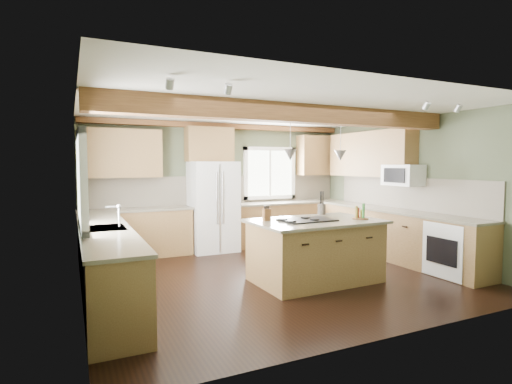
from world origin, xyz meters
name	(u,v)px	position (x,y,z in m)	size (l,w,h in m)	color
floor	(275,275)	(0.00, 0.00, 0.00)	(5.60, 5.60, 0.00)	black
ceiling	(276,109)	(0.00, 0.00, 2.60)	(5.60, 5.60, 0.00)	silver
wall_back	(221,185)	(0.00, 2.50, 1.30)	(5.60, 5.60, 0.00)	#4E573D
wall_left	(79,200)	(-2.80, 0.00, 1.30)	(5.00, 5.00, 0.00)	#4E573D
wall_right	(409,188)	(2.80, 0.00, 1.30)	(5.00, 5.00, 0.00)	#4E573D
ceiling_beam	(293,113)	(0.00, -0.51, 2.47)	(5.55, 0.26, 0.26)	#4C2B15
soffit_trim	(222,126)	(0.00, 2.40, 2.54)	(5.55, 0.20, 0.10)	#4C2B15
backsplash_back	(221,190)	(0.00, 2.48, 1.21)	(5.58, 0.03, 0.58)	brown
backsplash_right	(407,193)	(2.78, 0.05, 1.21)	(0.03, 3.70, 0.58)	brown
base_cab_back_left	(137,234)	(-1.79, 2.20, 0.44)	(2.02, 0.60, 0.88)	brown
counter_back_left	(136,210)	(-1.79, 2.20, 0.90)	(2.06, 0.64, 0.04)	#4A4436
base_cab_back_right	(289,223)	(1.49, 2.20, 0.44)	(2.62, 0.60, 0.88)	brown
counter_back_right	(289,202)	(1.49, 2.20, 0.90)	(2.66, 0.64, 0.04)	#4A4436
base_cab_left	(106,264)	(-2.50, 0.05, 0.44)	(0.60, 3.70, 0.88)	brown
counter_left	(105,229)	(-2.50, 0.05, 0.90)	(0.64, 3.74, 0.04)	#4A4436
base_cab_right	(394,235)	(2.50, 0.05, 0.44)	(0.60, 3.70, 0.88)	brown
counter_right	(395,210)	(2.50, 0.05, 0.90)	(0.64, 3.74, 0.04)	#4A4436
upper_cab_back_left	(123,153)	(-1.99, 2.33, 1.95)	(1.40, 0.35, 0.90)	brown
upper_cab_over_fridge	(209,144)	(-0.30, 2.33, 2.15)	(0.96, 0.35, 0.70)	brown
upper_cab_right	(370,154)	(2.62, 0.90, 1.95)	(0.35, 2.20, 0.90)	brown
upper_cab_back_corner	(317,155)	(2.30, 2.33, 1.95)	(0.90, 0.35, 0.90)	brown
window_left	(80,180)	(-2.78, 0.05, 1.55)	(0.04, 1.60, 1.05)	white
window_back	(269,173)	(1.15, 2.48, 1.55)	(1.10, 0.04, 1.00)	white
sink	(105,229)	(-2.50, 0.05, 0.91)	(0.50, 0.65, 0.03)	#262628
faucet	(119,217)	(-2.32, 0.05, 1.05)	(0.02, 0.02, 0.28)	#B2B2B7
dishwasher	(117,293)	(-2.49, -1.25, 0.43)	(0.60, 0.60, 0.84)	white
oven	(455,249)	(2.49, -1.25, 0.43)	(0.60, 0.72, 0.84)	white
microwave	(403,175)	(2.58, -0.05, 1.55)	(0.40, 0.70, 0.38)	white
pendant_left	(290,155)	(-0.05, -0.53, 1.88)	(0.18, 0.18, 0.16)	#B2B2B7
pendant_right	(340,156)	(0.85, -0.50, 1.88)	(0.18, 0.18, 0.16)	#B2B2B7
refrigerator	(213,206)	(-0.30, 2.12, 0.90)	(0.90, 0.74, 1.80)	silver
island	(315,252)	(0.40, -0.51, 0.44)	(1.79, 1.09, 0.88)	olive
island_top	(315,221)	(0.40, -0.51, 0.90)	(1.91, 1.21, 0.04)	#4A4436
cooktop	(307,220)	(0.25, -0.52, 0.93)	(0.77, 0.52, 0.02)	black
knife_block	(267,215)	(-0.29, -0.27, 1.01)	(0.11, 0.08, 0.18)	brown
utensil_crock	(322,209)	(0.85, -0.01, 1.01)	(0.13, 0.13, 0.17)	#473E39
bottle_tray	(360,212)	(1.08, -0.70, 1.03)	(0.24, 0.24, 0.22)	brown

